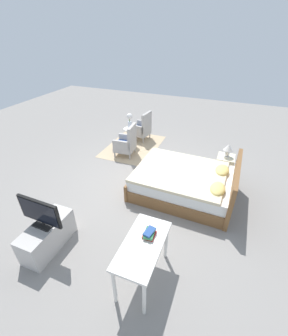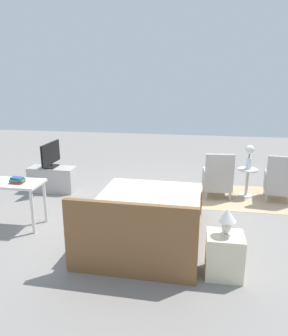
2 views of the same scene
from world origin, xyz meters
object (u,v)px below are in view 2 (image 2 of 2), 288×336
at_px(table_lamp, 227,218).
at_px(tv_flatscreen, 51,155).
at_px(armchair_by_window_right, 218,179).
at_px(tv_stand, 53,179).
at_px(side_table, 247,179).
at_px(bed, 145,221).
at_px(book_stack, 17,180).
at_px(armchair_by_window_left, 280,182).
at_px(vanity_desk, 10,188).
at_px(flower_vase, 249,154).
at_px(nightstand, 224,255).

relative_size(table_lamp, tv_flatscreen, 0.43).
bearing_deg(armchair_by_window_right, tv_stand, 2.69).
bearing_deg(side_table, bed, 50.96).
height_order(side_table, book_stack, book_stack).
distance_m(bed, armchair_by_window_right, 2.27).
relative_size(table_lamp, book_stack, 1.46).
bearing_deg(tv_flatscreen, side_table, -175.46).
bearing_deg(armchair_by_window_left, bed, 40.44).
xyz_separation_m(tv_flatscreen, vanity_desk, (-0.08, 1.68, -0.15)).
bearing_deg(flower_vase, side_table, 0.00).
bearing_deg(nightstand, armchair_by_window_left, -114.27).
xyz_separation_m(nightstand, table_lamp, (-0.00, 0.00, 0.48)).
bearing_deg(armchair_by_window_left, tv_stand, 2.00).
xyz_separation_m(table_lamp, book_stack, (3.12, -0.83, 0.03)).
xyz_separation_m(flower_vase, tv_stand, (3.99, 0.32, -0.61)).
distance_m(bed, flower_vase, 2.79).
relative_size(side_table, tv_stand, 0.60).
bearing_deg(table_lamp, nightstand, -90.00).
xyz_separation_m(side_table, tv_flatscreen, (3.99, 0.32, 0.42)).
bearing_deg(table_lamp, bed, -34.29).
relative_size(bed, flower_vase, 4.54).
xyz_separation_m(armchair_by_window_left, vanity_desk, (4.50, 1.84, 0.25)).
relative_size(armchair_by_window_left, nightstand, 1.71).
bearing_deg(book_stack, table_lamp, 165.10).
height_order(flower_vase, vanity_desk, flower_vase).
bearing_deg(nightstand, vanity_desk, -14.73).
distance_m(armchair_by_window_right, book_stack, 3.70).
bearing_deg(flower_vase, bed, 50.96).
distance_m(bed, table_lamp, 1.39).
xyz_separation_m(side_table, tv_stand, (3.99, 0.32, -0.11)).
relative_size(side_table, table_lamp, 1.75).
relative_size(armchair_by_window_right, table_lamp, 2.79).
bearing_deg(armchair_by_window_left, side_table, -15.04).
xyz_separation_m(flower_vase, table_lamp, (0.64, 2.86, -0.12)).
bearing_deg(tv_stand, bed, 141.55).
bearing_deg(tv_flatscreen, flower_vase, -175.46).
relative_size(side_table, tv_flatscreen, 0.76).
bearing_deg(nightstand, armchair_by_window_right, -91.03).
bearing_deg(flower_vase, tv_flatscreen, 4.54).
xyz_separation_m(armchair_by_window_right, side_table, (-0.59, -0.16, -0.02)).
relative_size(bed, table_lamp, 6.56).
distance_m(flower_vase, vanity_desk, 4.41).
bearing_deg(vanity_desk, book_stack, 168.37).
height_order(table_lamp, tv_stand, table_lamp).
xyz_separation_m(side_table, vanity_desk, (3.92, 2.00, 0.27)).
bearing_deg(armchair_by_window_right, side_table, -165.00).
bearing_deg(armchair_by_window_right, vanity_desk, 28.91).
bearing_deg(vanity_desk, table_lamp, 165.26).
height_order(tv_stand, vanity_desk, vanity_desk).
relative_size(armchair_by_window_right, tv_flatscreen, 1.21).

